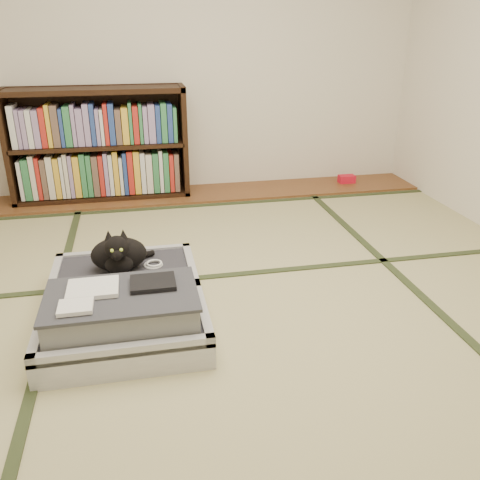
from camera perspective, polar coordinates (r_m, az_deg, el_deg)
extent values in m
plane|color=tan|center=(2.74, 0.45, -7.75)|extent=(4.50, 4.50, 0.00)
cube|color=brown|center=(4.54, -4.82, 5.19)|extent=(4.00, 0.50, 0.02)
cube|color=red|center=(4.92, 11.88, 6.73)|extent=(0.15, 0.09, 0.07)
plane|color=silver|center=(4.58, -5.76, 20.49)|extent=(4.00, 0.00, 4.00)
cube|color=#2D381E|center=(2.74, -20.79, -9.34)|extent=(0.05, 4.50, 0.01)
cube|color=#2D381E|center=(3.07, 19.08, -5.34)|extent=(0.05, 4.50, 0.01)
cube|color=#2D381E|center=(3.08, -1.10, -3.93)|extent=(4.00, 0.05, 0.01)
cube|color=#2D381E|center=(4.26, -4.31, 3.90)|extent=(4.00, 0.05, 0.01)
cube|color=black|center=(4.58, -24.47, 9.33)|extent=(0.04, 0.33, 0.94)
cube|color=black|center=(4.48, -6.33, 10.98)|extent=(0.04, 0.33, 0.94)
cube|color=black|center=(4.59, -14.94, 4.92)|extent=(1.46, 0.33, 0.04)
cube|color=black|center=(4.40, -16.15, 15.84)|extent=(1.46, 0.33, 0.04)
cube|color=black|center=(4.47, -15.52, 10.24)|extent=(1.39, 0.33, 0.03)
cube|color=black|center=(4.63, -15.43, 10.68)|extent=(1.46, 0.02, 0.94)
cube|color=gray|center=(4.50, -15.24, 7.49)|extent=(1.31, 0.23, 0.40)
cube|color=gray|center=(4.42, -15.80, 12.58)|extent=(1.31, 0.23, 0.35)
cube|color=silver|center=(2.47, -12.76, -10.24)|extent=(0.78, 0.52, 0.14)
cube|color=#2C2D34|center=(2.45, -12.83, -9.55)|extent=(0.70, 0.44, 0.10)
cube|color=silver|center=(2.23, -12.94, -12.01)|extent=(0.78, 0.04, 0.05)
cube|color=silver|center=(2.64, -12.88, -6.10)|extent=(0.78, 0.04, 0.05)
cube|color=silver|center=(2.48, -21.54, -9.32)|extent=(0.04, 0.52, 0.05)
cube|color=silver|center=(2.44, -4.17, -8.08)|extent=(0.04, 0.52, 0.05)
cube|color=silver|center=(2.92, -12.72, -4.70)|extent=(0.78, 0.52, 0.14)
cube|color=#2C2D34|center=(2.91, -12.78, -4.08)|extent=(0.70, 0.44, 0.10)
cube|color=silver|center=(2.68, -12.87, -5.67)|extent=(0.78, 0.04, 0.05)
cube|color=silver|center=(3.11, -12.83, -1.49)|extent=(0.78, 0.04, 0.05)
cube|color=silver|center=(2.93, -20.07, -3.95)|extent=(0.04, 0.52, 0.05)
cube|color=silver|center=(2.90, -5.56, -2.84)|extent=(0.04, 0.52, 0.05)
cylinder|color=black|center=(2.66, -12.88, -5.79)|extent=(0.70, 0.02, 0.02)
cube|color=gray|center=(2.40, -13.03, -7.65)|extent=(0.66, 0.41, 0.14)
cube|color=#3C3D44|center=(2.37, -13.19, -6.03)|extent=(0.69, 0.43, 0.02)
cube|color=silver|center=(2.41, -16.19, -5.22)|extent=(0.23, 0.19, 0.02)
cube|color=black|center=(2.40, -9.75, -4.73)|extent=(0.21, 0.17, 0.02)
cube|color=silver|center=(2.28, -17.98, -7.15)|extent=(0.15, 0.12, 0.02)
cube|color=white|center=(2.29, -18.68, -13.85)|extent=(0.06, 0.01, 0.04)
cube|color=white|center=(2.28, -15.44, -13.96)|extent=(0.05, 0.01, 0.04)
cube|color=orange|center=(2.26, -6.06, -12.99)|extent=(0.05, 0.01, 0.04)
cube|color=#197F33|center=(2.25, -7.97, -12.74)|extent=(0.04, 0.01, 0.03)
ellipsoid|color=black|center=(2.85, -13.44, -1.56)|extent=(0.30, 0.20, 0.19)
ellipsoid|color=black|center=(2.78, -13.42, -2.69)|extent=(0.15, 0.11, 0.11)
ellipsoid|color=black|center=(2.71, -13.65, -0.79)|extent=(0.13, 0.12, 0.12)
sphere|color=black|center=(2.67, -13.63, -1.65)|extent=(0.06, 0.06, 0.06)
cone|color=black|center=(2.71, -14.56, 0.53)|extent=(0.05, 0.06, 0.06)
cone|color=black|center=(2.70, -12.98, 0.65)|extent=(0.05, 0.06, 0.06)
sphere|color=#A5BF33|center=(2.66, -14.18, -1.16)|extent=(0.02, 0.02, 0.02)
sphere|color=#A5BF33|center=(2.65, -13.20, -1.09)|extent=(0.02, 0.02, 0.02)
cylinder|color=black|center=(2.96, -11.29, -1.84)|extent=(0.18, 0.11, 0.03)
torus|color=white|center=(2.89, -9.72, -2.77)|extent=(0.11, 0.11, 0.01)
torus|color=white|center=(2.88, -9.63, -2.59)|extent=(0.09, 0.09, 0.01)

